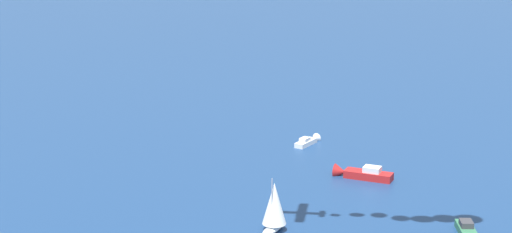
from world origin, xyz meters
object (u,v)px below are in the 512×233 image
at_px(motorboat_offshore, 468,233).
at_px(sailboat_mid_cluster, 274,206).
at_px(motorboat_trailing, 308,141).
at_px(motorboat_near_centre, 361,174).

relative_size(motorboat_offshore, sailboat_mid_cluster, 1.04).
xyz_separation_m(motorboat_offshore, motorboat_trailing, (44.88, 22.86, -0.11)).
bearing_deg(motorboat_near_centre, sailboat_mid_cluster, 151.29).
bearing_deg(sailboat_mid_cluster, motorboat_offshore, -91.86).
bearing_deg(motorboat_trailing, sailboat_mid_cluster, 174.20).
bearing_deg(motorboat_offshore, motorboat_near_centre, 28.80).
height_order(motorboat_offshore, motorboat_trailing, motorboat_offshore).
xyz_separation_m(motorboat_near_centre, motorboat_offshore, (-25.34, -13.93, -0.13)).
distance_m(motorboat_near_centre, sailboat_mid_cluster, 28.03).
distance_m(motorboat_near_centre, motorboat_trailing, 21.48).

